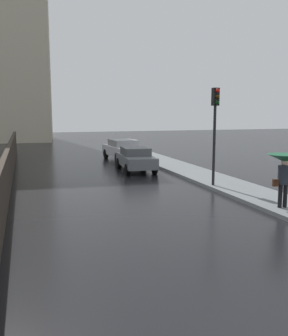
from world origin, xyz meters
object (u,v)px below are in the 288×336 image
pedestrian_with_umbrella_far (284,165)px  traffic_light (215,118)px  car_white_far_ahead (123,149)px  car_grey_near_kerb (136,159)px

pedestrian_with_umbrella_far → traffic_light: (-0.35, 4.22, 1.46)m
car_white_far_ahead → traffic_light: bearing=-87.4°
traffic_light → car_white_far_ahead: bearing=97.0°
pedestrian_with_umbrella_far → traffic_light: size_ratio=0.43×
pedestrian_with_umbrella_far → traffic_light: traffic_light is taller
car_white_far_ahead → car_grey_near_kerb: bearing=-100.4°
car_grey_near_kerb → pedestrian_with_umbrella_far: size_ratio=2.21×
car_grey_near_kerb → car_white_far_ahead: (0.53, 5.00, 0.06)m
car_grey_near_kerb → pedestrian_with_umbrella_far: (2.20, -10.02, 0.90)m
traffic_light → car_grey_near_kerb: bearing=107.7°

